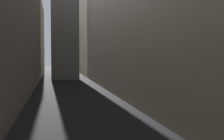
% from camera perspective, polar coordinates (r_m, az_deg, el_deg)
% --- Properties ---
extents(ground_plane, '(264.00, 264.00, 0.00)m').
position_cam_1_polar(ground_plane, '(37.79, -7.82, -5.17)').
color(ground_plane, black).
extents(building_block_right, '(10.49, 108.00, 22.92)m').
position_cam_1_polar(building_block_right, '(41.98, 6.98, 11.31)').
color(building_block_right, gray).
rests_on(building_block_right, ground).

